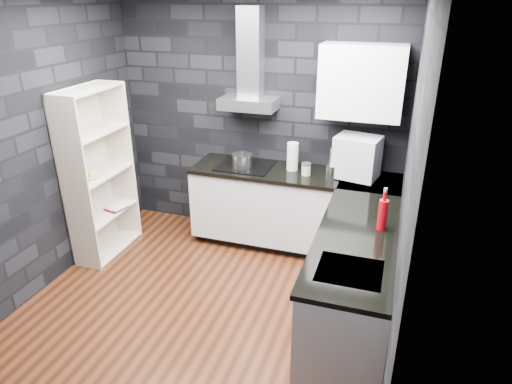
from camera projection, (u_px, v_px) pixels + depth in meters
The scene contains 27 objects.
ground at pixel (205, 305), 4.19m from camera, with size 3.20×3.20×0.00m, color #492111.
wall_back at pixel (259, 119), 5.06m from camera, with size 3.20×0.05×2.70m, color black.
wall_front at pixel (57, 280), 2.23m from camera, with size 3.20×0.05×2.70m, color black.
wall_left at pixel (32, 148), 4.11m from camera, with size 0.05×3.20×2.70m, color black.
wall_right at pixel (409, 194), 3.19m from camera, with size 0.05×3.20×2.70m, color black.
toekick_back at pixel (293, 240), 5.19m from camera, with size 2.18×0.50×0.10m, color black.
toekick_right at pixel (354, 324), 3.88m from camera, with size 0.50×1.78×0.10m, color black.
counter_back_cab at pixel (293, 207), 4.99m from camera, with size 2.20×0.60×0.76m, color silver.
counter_right_cab at pixel (353, 281), 3.72m from camera, with size 0.60×1.80×0.76m, color silver.
counter_back_top at pixel (294, 174), 4.82m from camera, with size 2.20×0.62×0.04m, color black.
counter_right_top at pixel (357, 238), 3.56m from camera, with size 0.62×1.80×0.04m, color black.
counter_corner_top at pixel (371, 182), 4.60m from camera, with size 0.62×0.62×0.04m, color black.
hood_body at pixel (249, 103), 4.82m from camera, with size 0.60×0.34×0.12m, color silver.
hood_chimney at pixel (251, 53), 4.68m from camera, with size 0.24×0.20×0.90m, color silver.
upper_cabinet at pixel (362, 82), 4.37m from camera, with size 0.80×0.35×0.70m, color white.
cooktop at pixel (245, 165), 4.97m from camera, with size 0.58×0.50×0.01m, color black.
sink_rim at pixel (350, 271), 3.11m from camera, with size 0.44×0.40×0.01m, color silver.
pot at pixel (242, 161), 4.90m from camera, with size 0.21×0.21×0.13m, color #B6B6BB.
glass_vase at pixel (293, 156), 4.81m from camera, with size 0.12×0.12×0.30m, color silver.
storage_jar at pixel (306, 170), 4.71m from camera, with size 0.09×0.09×0.11m, color tan.
utensil_crock at pixel (331, 172), 4.62m from camera, with size 0.11×0.11×0.14m, color #B6B6BB.
appliance_garage at pixel (357, 157), 4.57m from camera, with size 0.42×0.33×0.42m, color silver.
red_bottle at pixel (383, 215), 3.60m from camera, with size 0.07×0.07×0.25m, color #A0030C.
bookshelf at pixel (99, 174), 4.75m from camera, with size 0.34×0.80×1.80m, color beige.
fruit_bowl at pixel (90, 176), 4.61m from camera, with size 0.20×0.20×0.05m, color silver.
book_red at pixel (110, 198), 5.00m from camera, with size 0.17×0.02×0.22m, color maroon.
book_second at pixel (112, 196), 4.99m from camera, with size 0.17×0.02×0.23m, color #B2B2B2.
Camera 1 is at (1.51, -3.10, 2.64)m, focal length 32.00 mm.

